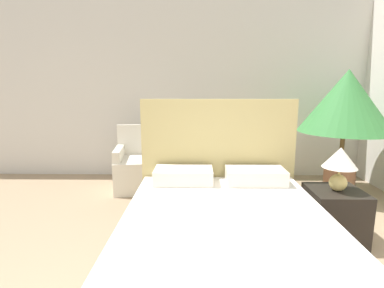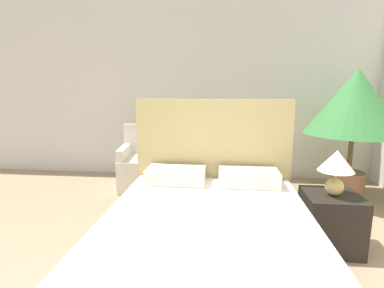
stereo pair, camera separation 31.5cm
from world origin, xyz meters
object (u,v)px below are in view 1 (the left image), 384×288
at_px(armchair_near_window_right, 208,170).
at_px(table_lamp, 340,162).
at_px(armchair_near_window_left, 139,169).
at_px(potted_palm, 346,105).
at_px(bed, 226,247).
at_px(nightstand, 334,216).
at_px(side_table, 174,173).

height_order(armchair_near_window_right, table_lamp, table_lamp).
xyz_separation_m(armchair_near_window_right, table_lamp, (1.14, -1.53, 0.51)).
height_order(armchair_near_window_left, potted_palm, potted_palm).
height_order(bed, nightstand, bed).
height_order(potted_palm, table_lamp, potted_palm).
height_order(nightstand, side_table, nightstand).
bearing_deg(bed, armchair_near_window_left, 115.68).
xyz_separation_m(bed, table_lamp, (1.09, 0.66, 0.48)).
xyz_separation_m(nightstand, table_lamp, (-0.00, -0.02, 0.53)).
distance_m(table_lamp, side_table, 2.29).
bearing_deg(armchair_near_window_right, side_table, -168.61).
xyz_separation_m(bed, nightstand, (1.09, 0.68, -0.05)).
bearing_deg(side_table, potted_palm, -3.75).
xyz_separation_m(armchair_near_window_left, table_lamp, (2.14, -1.53, 0.51)).
height_order(armchair_near_window_left, armchair_near_window_right, same).
distance_m(armchair_near_window_left, side_table, 0.50).
relative_size(armchair_near_window_left, potted_palm, 0.53).
bearing_deg(potted_palm, armchair_near_window_left, 176.14).
distance_m(armchair_near_window_right, table_lamp, 1.98).
bearing_deg(potted_palm, side_table, 176.25).
bearing_deg(side_table, armchair_near_window_left, 175.63).
relative_size(potted_palm, nightstand, 3.27).
distance_m(armchair_near_window_left, armchair_near_window_right, 1.00).
relative_size(bed, potted_palm, 1.26).
distance_m(bed, table_lamp, 1.36).
height_order(bed, armchair_near_window_left, bed).
relative_size(potted_palm, table_lamp, 4.14).
relative_size(table_lamp, side_table, 0.85).
xyz_separation_m(bed, side_table, (-0.55, 2.15, -0.07)).
distance_m(nightstand, table_lamp, 0.53).
distance_m(bed, side_table, 2.22).
xyz_separation_m(armchair_near_window_left, side_table, (0.50, -0.04, -0.04)).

